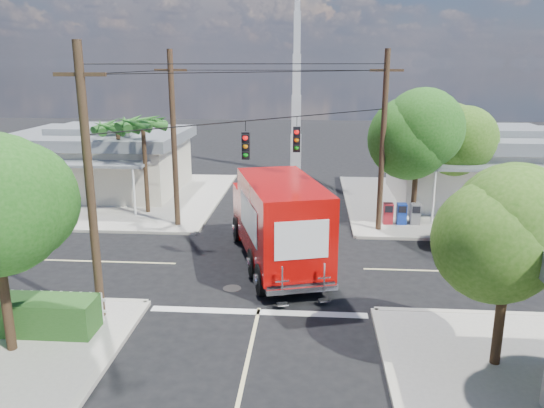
# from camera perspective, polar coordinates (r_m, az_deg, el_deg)

# --- Properties ---
(ground) EXTENTS (120.00, 120.00, 0.00)m
(ground) POSITION_cam_1_polar(r_m,az_deg,el_deg) (22.60, -0.38, -6.71)
(ground) COLOR black
(ground) RESTS_ON ground
(sidewalk_ne) EXTENTS (14.12, 14.12, 0.14)m
(sidewalk_ne) POSITION_cam_1_polar(r_m,az_deg,el_deg) (34.12, 19.73, 0.01)
(sidewalk_ne) COLOR #9D988E
(sidewalk_ne) RESTS_ON ground
(sidewalk_nw) EXTENTS (14.12, 14.12, 0.14)m
(sidewalk_nw) POSITION_cam_1_polar(r_m,az_deg,el_deg) (35.20, -16.81, 0.70)
(sidewalk_nw) COLOR #9D988E
(sidewalk_nw) RESTS_ON ground
(road_markings) EXTENTS (32.00, 32.00, 0.01)m
(road_markings) POSITION_cam_1_polar(r_m,az_deg,el_deg) (21.24, -0.71, -8.15)
(road_markings) COLOR beige
(road_markings) RESTS_ON ground
(building_ne) EXTENTS (11.80, 10.20, 4.50)m
(building_ne) POSITION_cam_1_polar(r_m,az_deg,el_deg) (35.13, 22.15, 3.96)
(building_ne) COLOR beige
(building_ne) RESTS_ON sidewalk_ne
(building_nw) EXTENTS (10.80, 10.20, 4.30)m
(building_nw) POSITION_cam_1_polar(r_m,az_deg,el_deg) (36.62, -17.83, 4.59)
(building_nw) COLOR beige
(building_nw) RESTS_ON sidewalk_nw
(radio_tower) EXTENTS (0.80, 0.80, 17.00)m
(radio_tower) POSITION_cam_1_polar(r_m,az_deg,el_deg) (41.04, 2.64, 11.14)
(radio_tower) COLOR silver
(radio_tower) RESTS_ON ground
(tree_ne_front) EXTENTS (4.21, 4.14, 6.66)m
(tree_ne_front) POSITION_cam_1_polar(r_m,az_deg,el_deg) (28.45, 15.51, 7.19)
(tree_ne_front) COLOR #422D1C
(tree_ne_front) RESTS_ON sidewalk_ne
(tree_ne_back) EXTENTS (3.77, 3.66, 5.82)m
(tree_ne_back) POSITION_cam_1_polar(r_m,az_deg,el_deg) (31.24, 19.39, 6.46)
(tree_ne_back) COLOR #422D1C
(tree_ne_back) RESTS_ON sidewalk_ne
(tree_se) EXTENTS (3.67, 3.54, 5.62)m
(tree_se) POSITION_cam_1_polar(r_m,az_deg,el_deg) (15.29, 24.34, -2.72)
(tree_se) COLOR #422D1C
(tree_se) RESTS_ON sidewalk_se
(palm_nw_front) EXTENTS (3.01, 3.08, 5.59)m
(palm_nw_front) POSITION_cam_1_polar(r_m,az_deg,el_deg) (30.08, -13.73, 8.22)
(palm_nw_front) COLOR #422D1C
(palm_nw_front) RESTS_ON sidewalk_nw
(palm_nw_back) EXTENTS (3.01, 3.08, 5.19)m
(palm_nw_back) POSITION_cam_1_polar(r_m,az_deg,el_deg) (32.18, -16.29, 7.80)
(palm_nw_back) COLOR #422D1C
(palm_nw_back) RESTS_ON sidewalk_nw
(utility_poles) EXTENTS (12.00, 10.68, 9.00)m
(utility_poles) POSITION_cam_1_polar(r_m,az_deg,el_deg) (23.07, -4.02, 5.77)
(utility_poles) COLOR #473321
(utility_poles) RESTS_ON ground
(picket_fence) EXTENTS (5.94, 0.06, 1.00)m
(picket_fence) POSITION_cam_1_polar(r_m,az_deg,el_deg) (19.61, -25.59, -9.59)
(picket_fence) COLOR silver
(picket_fence) RESTS_ON sidewalk_sw
(vending_boxes) EXTENTS (1.90, 0.50, 1.10)m
(vending_boxes) POSITION_cam_1_polar(r_m,az_deg,el_deg) (28.59, 13.76, -1.02)
(vending_boxes) COLOR maroon
(vending_boxes) RESTS_ON sidewalk_ne
(delivery_truck) EXTENTS (4.86, 9.10, 3.78)m
(delivery_truck) POSITION_cam_1_polar(r_m,az_deg,el_deg) (22.26, 0.61, -1.80)
(delivery_truck) COLOR black
(delivery_truck) RESTS_ON ground
(parked_car) EXTENTS (5.31, 2.79, 1.43)m
(parked_car) POSITION_cam_1_polar(r_m,az_deg,el_deg) (26.16, 22.80, -3.21)
(parked_car) COLOR silver
(parked_car) RESTS_ON ground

